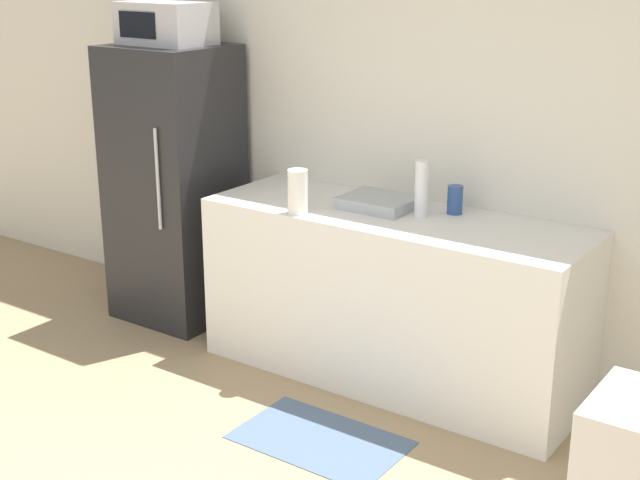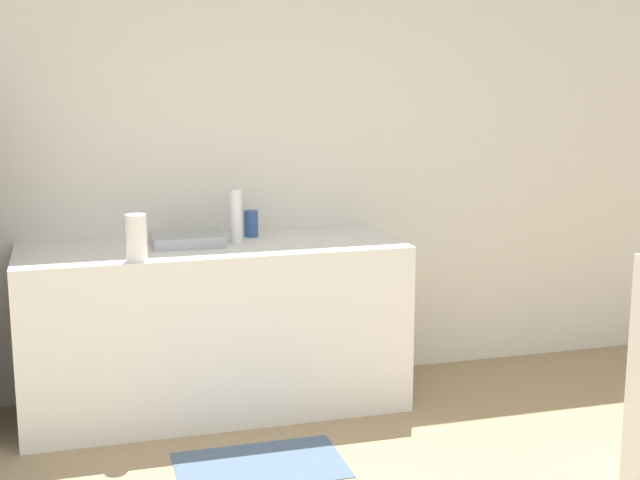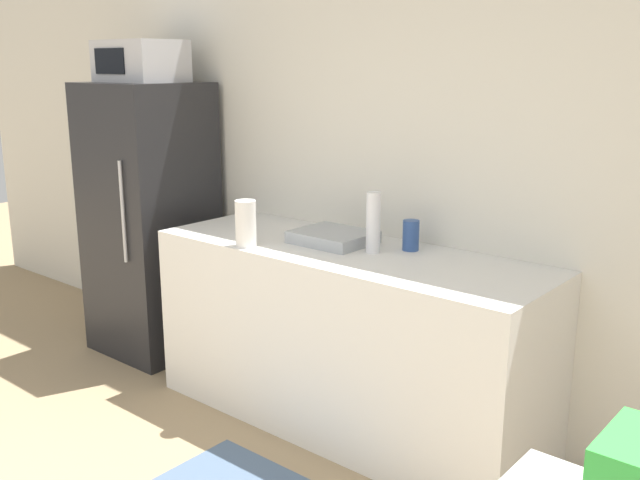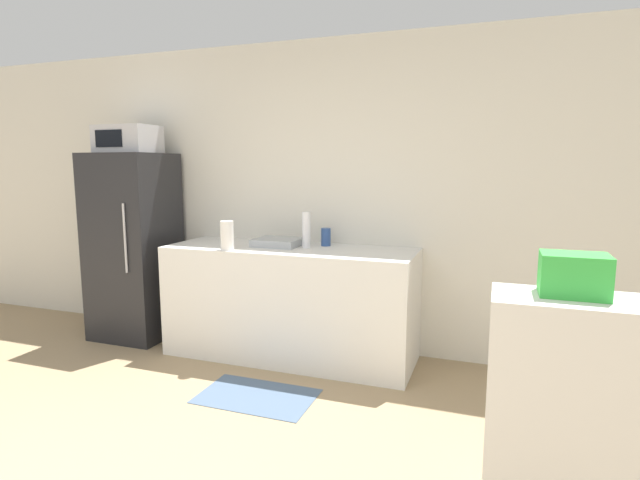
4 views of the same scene
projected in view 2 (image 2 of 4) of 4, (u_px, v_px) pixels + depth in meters
name	position (u px, v px, depth m)	size (l,w,h in m)	color
wall_back	(185.00, 165.00, 4.97)	(8.00, 0.06, 2.60)	silver
counter	(215.00, 328.00, 4.80)	(2.03, 0.69, 0.91)	silver
sink_basin	(187.00, 239.00, 4.73)	(0.37, 0.31, 0.06)	#9EA3A8
bottle_tall	(236.00, 216.00, 4.75)	(0.07, 0.07, 0.29)	silver
bottle_short	(251.00, 224.00, 4.94)	(0.08, 0.08, 0.15)	#2D4C8C
paper_towel_roll	(136.00, 238.00, 4.33)	(0.10, 0.10, 0.23)	white
kitchen_rug	(260.00, 465.00, 4.18)	(0.79, 0.49, 0.01)	slate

